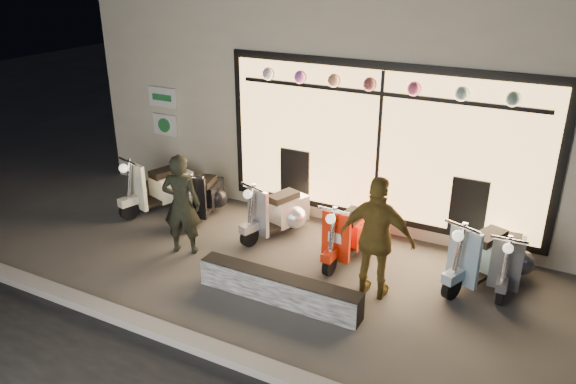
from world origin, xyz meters
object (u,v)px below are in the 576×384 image
Objects in this scene: woman at (377,239)px; graffiti_barrier at (279,288)px; scooter_silver at (281,211)px; man at (181,204)px; scooter_red at (350,231)px.

graffiti_barrier is at bearing 31.86° from woman.
graffiti_barrier is 2.10m from scooter_silver.
graffiti_barrier is 1.35× the size of woman.
scooter_silver is 1.73m from man.
scooter_red reaches higher than graffiti_barrier.
man is at bearing 165.02° from graffiti_barrier.
scooter_silver and scooter_red have the same top height.
scooter_red is (1.32, -0.18, -0.00)m from scooter_silver.
graffiti_barrier is at bearing 144.17° from man.
man is at bearing -110.82° from scooter_silver.
man reaches higher than scooter_red.
man is (-1.04, -1.31, 0.42)m from scooter_silver.
graffiti_barrier is at bearing -99.93° from scooter_red.
scooter_silver is 0.79× the size of woman.
woman is (3.10, 0.22, 0.06)m from man.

